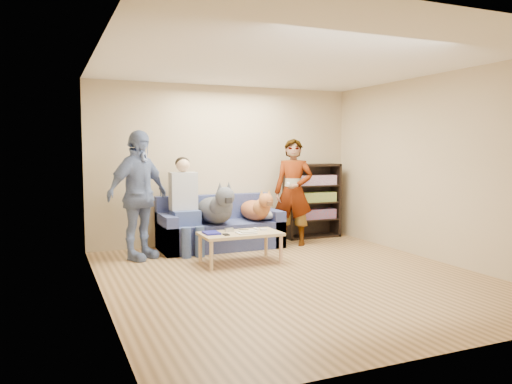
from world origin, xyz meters
name	(u,v)px	position (x,y,z in m)	size (l,w,h in m)	color
ground	(294,277)	(0.00, 0.00, 0.00)	(5.00, 5.00, 0.00)	brown
ceiling	(296,61)	(0.00, 0.00, 2.60)	(5.00, 5.00, 0.00)	white
wall_back	(225,165)	(0.00, 2.50, 1.30)	(4.50, 4.50, 0.00)	tan
wall_front	(450,185)	(0.00, -2.50, 1.30)	(4.50, 4.50, 0.00)	tan
wall_left	(100,175)	(-2.25, 0.00, 1.30)	(5.00, 5.00, 0.00)	tan
wall_right	(440,168)	(2.25, 0.00, 1.30)	(5.00, 5.00, 0.00)	tan
blanket	(265,215)	(0.48, 1.94, 0.51)	(0.45, 0.38, 0.16)	#A6A6AB
person_standing_right	(293,192)	(0.94, 1.86, 0.86)	(0.63, 0.41, 1.73)	gray
person_standing_left	(138,195)	(-1.57, 1.75, 0.92)	(1.07, 0.45, 1.83)	#7589BC
held_controller	(288,183)	(0.74, 1.66, 1.03)	(0.04, 0.12, 0.03)	white
notebook_blue	(211,233)	(-0.73, 1.03, 0.43)	(0.20, 0.26, 0.03)	navy
papers	(246,233)	(-0.28, 0.88, 0.43)	(0.26, 0.20, 0.01)	silver
magazine	(248,231)	(-0.25, 0.90, 0.44)	(0.22, 0.17, 0.01)	#B0A58C
camera_silver	(229,230)	(-0.45, 1.10, 0.45)	(0.11, 0.06, 0.05)	#A9A9AD
controller_a	(256,229)	(-0.05, 1.08, 0.43)	(0.04, 0.13, 0.03)	white
controller_b	(264,229)	(0.03, 1.00, 0.43)	(0.09, 0.06, 0.03)	white
headphone_cup_a	(254,231)	(-0.13, 0.96, 0.43)	(0.07, 0.07, 0.02)	white
headphone_cup_b	(252,230)	(-0.13, 1.04, 0.43)	(0.07, 0.07, 0.02)	white
pen_orange	(243,234)	(-0.35, 0.82, 0.42)	(0.01, 0.01, 0.14)	#C07F1B
pen_black	(244,230)	(-0.21, 1.16, 0.42)	(0.01, 0.01, 0.14)	black
wallet	(226,235)	(-0.58, 0.86, 0.43)	(0.07, 0.12, 0.01)	black
sofa	(219,230)	(-0.25, 2.10, 0.28)	(1.90, 0.85, 0.82)	#515B93
person_seated	(185,201)	(-0.84, 1.97, 0.77)	(0.40, 0.73, 1.47)	#3F508A
dog_gray	(216,208)	(-0.39, 1.84, 0.66)	(0.46, 1.27, 0.67)	#464950
dog_tan	(257,209)	(0.31, 1.90, 0.61)	(0.37, 1.14, 0.53)	#B35E36
coffee_table	(240,236)	(-0.33, 0.98, 0.37)	(1.10, 0.60, 0.42)	tan
bookshelf	(312,199)	(1.55, 2.33, 0.68)	(1.00, 0.34, 1.30)	black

